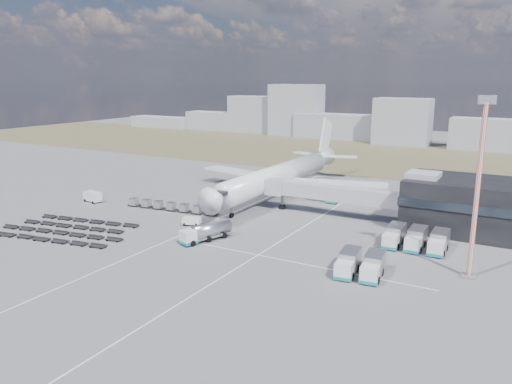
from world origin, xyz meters
The scene contains 16 objects.
ground centered at (0.00, 0.00, 0.00)m, with size 420.00×420.00×0.00m, color #565659.
grass_strip centered at (0.00, 110.00, 0.01)m, with size 420.00×90.00×0.01m, color brown.
lane_markings centered at (9.77, 3.00, 0.01)m, with size 47.12×110.00×0.01m.
terminal centered at (47.77, 23.96, 5.25)m, with size 30.40×16.40×11.00m.
jet_bridge centered at (15.90, 20.42, 5.05)m, with size 30.30×3.80×7.05m.
airliner centered at (0.00, 32.38, 5.29)m, with size 51.59×64.53×17.62m.
skyline centered at (10.62, 150.98, 8.30)m, with size 318.55×24.08×25.42m.
fuel_tanker centered at (4.05, -6.07, 1.63)m, with size 5.90×10.33×3.26m.
pushback_tug centered at (-4.00, 0.43, 0.78)m, with size 3.54×1.99×1.57m, color silver.
utility_van centered at (-36.04, 4.12, 1.24)m, with size 4.70×2.13×2.48m, color silver.
catering_truck centered at (13.90, 33.22, 1.50)m, with size 2.76×6.44×2.93m.
service_trucks_near centered at (33.58, -7.88, 1.67)m, with size 7.17×8.29×3.08m.
service_trucks_far centered at (38.13, 8.60, 1.68)m, with size 10.35×7.91×3.10m.
uld_row centered at (-14.57, 6.98, 1.05)m, with size 22.71×4.10×1.76m.
baggage_dollies centered at (-23.04, -14.94, 0.36)m, with size 28.37×18.49×0.71m.
floodlight_mast centered at (47.90, -0.69, 13.35)m, with size 2.50×2.06×26.64m.
Camera 1 is at (54.72, -76.70, 29.11)m, focal length 35.00 mm.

